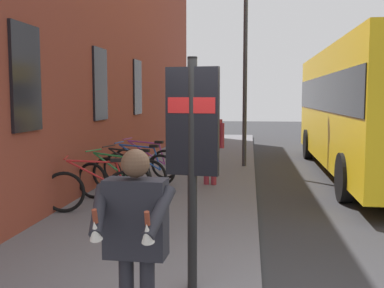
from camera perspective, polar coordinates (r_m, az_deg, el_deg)
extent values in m
plane|color=#2D2D30|center=(10.96, 13.00, -5.53)|extent=(60.00, 60.00, 0.00)
cube|color=slate|center=(12.95, -0.14, -3.37)|extent=(24.00, 3.50, 0.12)
cube|color=brown|center=(14.42, -8.08, 16.46)|extent=(22.00, 0.60, 9.61)
cube|color=black|center=(7.47, -19.58, 7.59)|extent=(0.90, 0.06, 1.60)
cube|color=black|center=(10.72, -11.14, 7.17)|extent=(0.90, 0.06, 1.60)
cube|color=black|center=(14.09, -6.67, 6.88)|extent=(0.90, 0.06, 1.60)
torus|color=black|center=(8.42, -15.32, -5.67)|extent=(0.24, 0.71, 0.72)
torus|color=black|center=(8.34, -8.12, -5.63)|extent=(0.24, 0.71, 0.72)
cylinder|color=#B21E1E|center=(8.31, -11.60, -3.80)|extent=(0.29, 0.99, 0.58)
cylinder|color=#B21E1E|center=(8.28, -12.15, -2.10)|extent=(0.25, 0.83, 0.09)
cylinder|color=#B21E1E|center=(8.29, -8.66, -3.94)|extent=(0.08, 0.19, 0.51)
cube|color=black|center=(8.25, -9.21, -1.96)|extent=(0.15, 0.22, 0.06)
cylinder|color=#B21E1E|center=(8.31, -15.08, -1.61)|extent=(0.47, 0.14, 0.02)
torus|color=black|center=(9.43, -12.06, -4.37)|extent=(0.30, 0.70, 0.72)
torus|color=black|center=(8.82, -6.70, -4.98)|extent=(0.30, 0.70, 0.72)
cylinder|color=#267F3F|center=(9.05, -9.37, -2.97)|extent=(0.37, 0.97, 0.58)
cylinder|color=#267F3F|center=(9.06, -9.78, -1.37)|extent=(0.32, 0.81, 0.09)
cylinder|color=#267F3F|center=(8.82, -7.13, -3.34)|extent=(0.10, 0.19, 0.51)
cube|color=black|center=(8.82, -7.56, -1.44)|extent=(0.16, 0.22, 0.06)
cylinder|color=#267F3F|center=(9.31, -11.89, -0.76)|extent=(0.46, 0.18, 0.02)
torus|color=black|center=(10.16, -10.29, -3.60)|extent=(0.24, 0.71, 0.72)
torus|color=black|center=(9.65, -4.99, -4.03)|extent=(0.24, 0.71, 0.72)
cylinder|color=black|center=(9.84, -7.61, -2.25)|extent=(0.30, 0.99, 0.58)
cylinder|color=black|center=(9.85, -8.01, -0.78)|extent=(0.25, 0.83, 0.09)
cylinder|color=black|center=(9.64, -5.40, -2.53)|extent=(0.08, 0.19, 0.51)
cube|color=black|center=(9.64, -5.82, -0.80)|extent=(0.15, 0.22, 0.06)
cylinder|color=black|center=(10.06, -10.11, -0.25)|extent=(0.47, 0.15, 0.02)
torus|color=black|center=(10.92, -9.06, -2.93)|extent=(0.17, 0.72, 0.72)
torus|color=black|center=(10.52, -3.85, -3.20)|extent=(0.17, 0.72, 0.72)
cylinder|color=#1E4CA5|center=(10.66, -6.40, -1.61)|extent=(0.19, 1.01, 0.58)
cylinder|color=#1E4CA5|center=(10.66, -6.79, -0.26)|extent=(0.16, 0.85, 0.09)
cylinder|color=#1E4CA5|center=(10.51, -4.25, -1.83)|extent=(0.06, 0.19, 0.51)
cube|color=black|center=(10.50, -4.64, -0.25)|extent=(0.13, 0.21, 0.06)
cylinder|color=#1E4CA5|center=(10.82, -8.87, 0.20)|extent=(0.48, 0.10, 0.02)
torus|color=black|center=(11.85, -8.03, -2.23)|extent=(0.21, 0.72, 0.72)
torus|color=black|center=(11.41, -3.33, -2.49)|extent=(0.21, 0.72, 0.72)
cylinder|color=#8C338C|center=(11.58, -5.62, -1.02)|extent=(0.25, 1.00, 0.58)
cylinder|color=#8C338C|center=(11.58, -5.97, 0.22)|extent=(0.21, 0.84, 0.09)
cylinder|color=#8C338C|center=(11.41, -3.68, -1.23)|extent=(0.07, 0.19, 0.51)
cube|color=black|center=(11.41, -4.04, 0.23)|extent=(0.14, 0.22, 0.06)
cylinder|color=#8C338C|center=(11.76, -7.85, 0.65)|extent=(0.47, 0.12, 0.02)
cylinder|color=black|center=(4.81, 0.04, -3.79)|extent=(0.10, 0.10, 2.40)
cube|color=black|center=(4.75, 0.04, 2.76)|extent=(0.17, 0.56, 1.10)
cube|color=red|center=(4.75, 0.04, 4.74)|extent=(0.17, 0.50, 0.16)
cube|color=yellow|center=(13.32, 20.79, 4.24)|extent=(10.53, 2.62, 3.00)
cube|color=black|center=(13.32, 20.84, 5.79)|extent=(10.32, 2.66, 0.90)
cylinder|color=black|center=(9.92, 18.10, -3.91)|extent=(1.00, 0.26, 1.00)
cylinder|color=black|center=(16.94, 22.03, -0.13)|extent=(1.00, 0.26, 1.00)
cylinder|color=black|center=(16.51, 13.93, -0.02)|extent=(1.00, 0.26, 1.00)
cylinder|color=maroon|center=(10.66, 2.67, -2.72)|extent=(0.12, 0.12, 0.85)
cylinder|color=maroon|center=(10.71, 1.76, -2.67)|extent=(0.12, 0.12, 0.85)
cube|color=maroon|center=(10.60, 2.23, 1.29)|extent=(0.35, 0.54, 0.64)
sphere|color=brown|center=(10.57, 2.24, 3.70)|extent=(0.23, 0.23, 0.23)
cylinder|color=maroon|center=(10.52, 3.68, 1.03)|extent=(0.10, 0.10, 0.57)
cylinder|color=maroon|center=(10.69, 0.81, 1.11)|extent=(0.10, 0.10, 0.57)
cube|color=#26262D|center=(3.59, -6.84, -8.95)|extent=(0.25, 0.47, 0.60)
sphere|color=brown|center=(3.50, -6.92, -2.35)|extent=(0.22, 0.22, 0.22)
cylinder|color=#26262D|center=(3.34, -4.02, -8.30)|extent=(0.43, 0.20, 0.33)
cone|color=white|center=(3.20, -5.46, -10.74)|extent=(0.13, 0.09, 0.16)
cylinder|color=brown|center=(3.17, -5.48, -9.01)|extent=(0.06, 0.04, 0.11)
cylinder|color=#26262D|center=(3.46, -11.27, -7.87)|extent=(0.43, 0.16, 0.33)
cone|color=white|center=(3.31, -11.71, -10.28)|extent=(0.13, 0.09, 0.16)
cylinder|color=brown|center=(3.28, -11.74, -8.60)|extent=(0.06, 0.04, 0.11)
cylinder|color=#333338|center=(13.54, 6.48, 8.27)|extent=(0.12, 0.12, 5.19)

